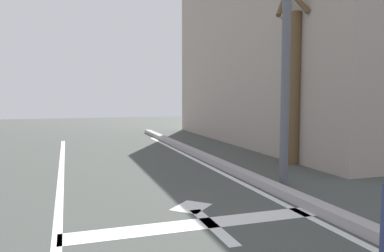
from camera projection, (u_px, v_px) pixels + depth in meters
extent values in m
cube|color=silver|center=(56.00, 247.00, 4.10)|extent=(0.12, 20.00, 0.01)
cube|color=silver|center=(309.00, 217.00, 5.13)|extent=(0.12, 20.00, 0.01)
cube|color=silver|center=(197.00, 224.00, 4.84)|extent=(3.40, 0.40, 0.01)
cube|color=silver|center=(212.00, 226.00, 4.78)|extent=(0.16, 1.40, 0.01)
cube|color=silver|center=(191.00, 207.00, 5.59)|extent=(0.71, 0.71, 0.01)
cube|color=#A39C9D|center=(324.00, 210.00, 5.20)|extent=(0.24, 24.00, 0.14)
cylinder|color=#52555D|center=(286.00, 39.00, 6.74)|extent=(0.16, 0.16, 5.34)
cylinder|color=brown|center=(293.00, 89.00, 8.97)|extent=(0.35, 0.35, 3.61)
cylinder|color=brown|center=(283.00, 2.00, 8.97)|extent=(0.60, 0.48, 0.80)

